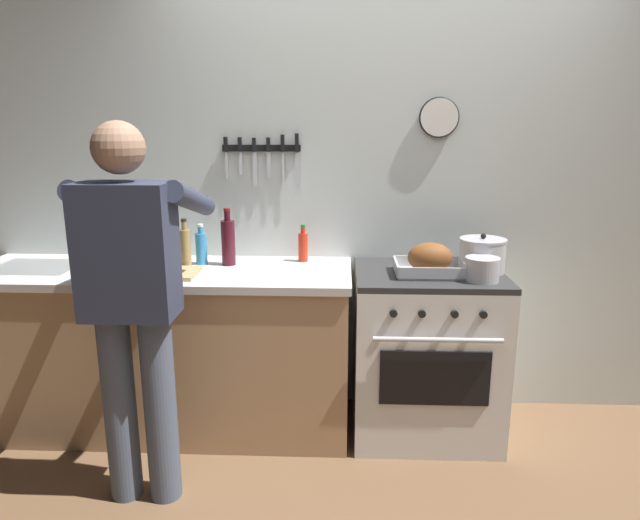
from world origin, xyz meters
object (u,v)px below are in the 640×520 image
object	(u,v)px
bottle_olive_oil	(132,238)
bottle_soy_sauce	(111,250)
stove	(425,352)
bottle_dish_soap	(201,248)
cutting_board	(162,273)
bottle_vinegar	(185,247)
bottle_hot_sauce	(303,246)
person_cook	(133,293)
saucepan	(482,269)
roasting_pan	(430,261)
stock_pot	(482,255)
bottle_wine_red	(228,241)

from	to	relation	value
bottle_olive_oil	bottle_soy_sauce	bearing A→B (deg)	-114.35
stove	bottle_dish_soap	xyz separation A→B (m)	(-1.22, 0.11, 0.54)
cutting_board	bottle_dish_soap	distance (m)	0.29
bottle_vinegar	bottle_dish_soap	size ratio (longest dim) A/B	1.18
bottle_hot_sauce	person_cook	bearing A→B (deg)	-129.27
person_cook	bottle_vinegar	distance (m)	0.66
cutting_board	bottle_hot_sauce	bearing A→B (deg)	25.04
bottle_vinegar	saucepan	bearing A→B (deg)	-7.75
stove	bottle_olive_oil	size ratio (longest dim) A/B	3.16
bottle_dish_soap	bottle_olive_oil	distance (m)	0.43
roasting_pan	bottle_hot_sauce	bearing A→B (deg)	159.00
bottle_hot_sauce	bottle_soy_sauce	size ratio (longest dim) A/B	1.06
bottle_dish_soap	bottle_vinegar	bearing A→B (deg)	-136.27
stock_pot	bottle_dish_soap	distance (m)	1.49
stock_pot	saucepan	world-z (taller)	stock_pot
saucepan	bottle_olive_oil	xyz separation A→B (m)	(-1.87, 0.38, 0.06)
bottle_dish_soap	bottle_wine_red	distance (m)	0.16
roasting_pan	bottle_soy_sauce	bearing A→B (deg)	175.77
cutting_board	bottle_olive_oil	world-z (taller)	bottle_olive_oil
stock_pot	bottle_olive_oil	size ratio (longest dim) A/B	0.84
stove	bottle_hot_sauce	size ratio (longest dim) A/B	4.35
saucepan	bottle_wine_red	size ratio (longest dim) A/B	0.54
bottle_hot_sauce	bottle_olive_oil	distance (m)	0.97
person_cook	bottle_olive_oil	world-z (taller)	person_cook
bottle_dish_soap	bottle_soy_sauce	bearing A→B (deg)	-175.33
bottle_olive_oil	bottle_hot_sauce	bearing A→B (deg)	-0.92
bottle_hot_sauce	bottle_dish_soap	distance (m)	0.55
saucepan	bottle_olive_oil	size ratio (longest dim) A/B	0.58
bottle_vinegar	cutting_board	bearing A→B (deg)	-114.82
stock_pot	bottle_vinegar	distance (m)	1.56
person_cook	bottle_dish_soap	size ratio (longest dim) A/B	7.49
person_cook	bottle_soy_sauce	xyz separation A→B (m)	(-0.37, 0.68, 0.03)
stove	bottle_hot_sauce	bearing A→B (deg)	163.29
person_cook	saucepan	world-z (taller)	person_cook
saucepan	bottle_wine_red	xyz separation A→B (m)	(-1.30, 0.26, 0.07)
bottle_dish_soap	bottle_wine_red	bearing A→B (deg)	-3.02
stock_pot	bottle_wine_red	bearing A→B (deg)	176.45
roasting_pan	stove	bearing A→B (deg)	80.71
bottle_vinegar	bottle_dish_soap	distance (m)	0.10
bottle_hot_sauce	roasting_pan	bearing A→B (deg)	-21.00
stove	person_cook	xyz separation A→B (m)	(-1.33, -0.61, 0.50)
person_cook	bottle_hot_sauce	world-z (taller)	person_cook
bottle_hot_sauce	bottle_olive_oil	bearing A→B (deg)	179.08
saucepan	person_cook	bearing A→B (deg)	-164.01
person_cook	bottle_hot_sauce	xyz separation A→B (m)	(0.66, 0.81, 0.03)
bottle_dish_soap	roasting_pan	bearing A→B (deg)	-7.77
roasting_pan	person_cook	bearing A→B (deg)	-157.27
roasting_pan	cutting_board	size ratio (longest dim) A/B	0.98
stove	cutting_board	size ratio (longest dim) A/B	2.50
stove	saucepan	distance (m)	0.58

